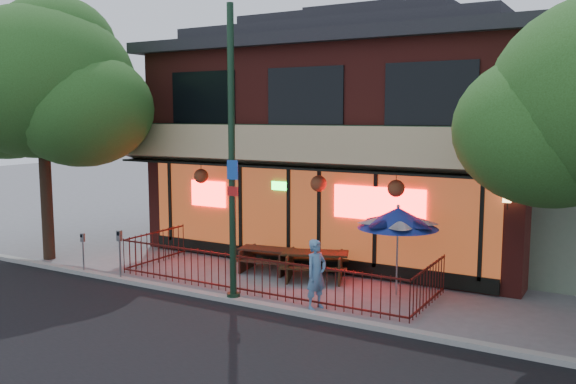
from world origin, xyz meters
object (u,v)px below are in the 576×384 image
object	(u,v)px
street_light	(232,171)
parking_meter_near	(120,247)
pedestrian	(316,274)
parking_meter_far	(83,247)
picnic_table_left	(267,256)
picnic_table_right	(315,261)
patio_umbrella	(398,218)
street_tree_left	(44,75)

from	to	relation	value
street_light	parking_meter_near	bearing A→B (deg)	-178.79
pedestrian	parking_meter_far	world-z (taller)	pedestrian
pedestrian	picnic_table_left	bearing A→B (deg)	65.97
picnic_table_left	picnic_table_right	bearing A→B (deg)	-2.60
street_light	parking_meter_near	size ratio (longest dim) A/B	5.01
parking_meter_near	parking_meter_far	distance (m)	1.43
picnic_table_left	pedestrian	distance (m)	3.63
parking_meter_far	patio_umbrella	bearing A→B (deg)	17.19
picnic_table_right	patio_umbrella	size ratio (longest dim) A/B	0.95
parking_meter_near	street_tree_left	bearing A→B (deg)	167.18
parking_meter_far	picnic_table_right	bearing A→B (deg)	25.52
street_light	picnic_table_left	xyz separation A→B (m)	(-0.80, 2.80, -2.71)
street_tree_left	pedestrian	xyz separation A→B (m)	(9.45, -0.29, -4.85)
street_light	patio_umbrella	bearing A→B (deg)	37.75
street_tree_left	parking_meter_near	bearing A→B (deg)	-12.82
picnic_table_right	parking_meter_far	bearing A→B (deg)	-154.48
street_tree_left	parking_meter_near	xyz separation A→B (m)	(3.81, -0.87, -4.72)
picnic_table_right	parking_meter_near	size ratio (longest dim) A/B	1.55
parking_meter_far	street_tree_left	bearing A→B (deg)	160.02
street_tree_left	parking_meter_near	world-z (taller)	street_tree_left
street_light	street_tree_left	distance (m)	7.91
patio_umbrella	parking_meter_near	xyz separation A→B (m)	(-6.87, -2.57, -1.00)
street_light	patio_umbrella	size ratio (longest dim) A/B	3.07
pedestrian	picnic_table_right	bearing A→B (deg)	43.57
patio_umbrella	pedestrian	xyz separation A→B (m)	(-1.23, -1.99, -1.13)
street_light	street_tree_left	bearing A→B (deg)	173.96
pedestrian	street_tree_left	bearing A→B (deg)	103.71
patio_umbrella	parking_meter_near	world-z (taller)	patio_umbrella
pedestrian	parking_meter_near	distance (m)	5.67
street_light	pedestrian	xyz separation A→B (m)	(1.99, 0.50, -2.33)
picnic_table_left	parking_meter_far	world-z (taller)	parking_meter_far
street_light	parking_meter_far	distance (m)	5.60
patio_umbrella	parking_meter_near	distance (m)	7.40
street_tree_left	picnic_table_right	distance (m)	9.93
picnic_table_left	parking_meter_near	size ratio (longest dim) A/B	1.25
street_light	street_tree_left	xyz separation A→B (m)	(-7.46, 0.79, 2.52)
pedestrian	parking_meter_near	xyz separation A→B (m)	(-5.64, -0.58, 0.13)
pedestrian	parking_meter_far	bearing A→B (deg)	110.14
street_light	parking_meter_far	xyz separation A→B (m)	(-5.08, -0.08, -2.35)
street_tree_left	parking_meter_far	size ratio (longest dim) A/B	6.83
picnic_table_left	picnic_table_right	distance (m)	1.60
picnic_table_left	parking_meter_far	size ratio (longest dim) A/B	1.48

